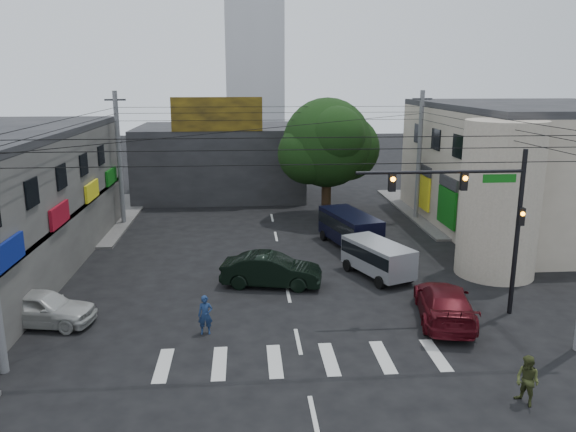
{
  "coord_description": "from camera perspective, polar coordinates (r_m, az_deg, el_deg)",
  "views": [
    {
      "loc": [
        -1.98,
        -23.02,
        10.02
      ],
      "look_at": [
        0.15,
        4.0,
        3.34
      ],
      "focal_mm": 35.0,
      "sensor_mm": 36.0,
      "label": 1
    }
  ],
  "objects": [
    {
      "name": "pedestrian_olive",
      "position": [
        19.74,
        23.14,
        -15.14
      ],
      "size": [
        1.28,
        1.25,
        1.64
      ],
      "primitive_type": "imported",
      "rotation": [
        0.0,
        0.0,
        -1.12
      ],
      "color": "#363D1C",
      "rests_on": "ground"
    },
    {
      "name": "silver_minivan",
      "position": [
        29.31,
        9.1,
        -4.43
      ],
      "size": [
        5.5,
        4.77,
        1.83
      ],
      "primitive_type": null,
      "rotation": [
        0.0,
        0.0,
        1.96
      ],
      "color": "gray",
      "rests_on": "ground"
    },
    {
      "name": "street_tree",
      "position": [
        40.72,
        3.99,
        7.41
      ],
      "size": [
        6.4,
        6.4,
        8.7
      ],
      "color": "black",
      "rests_on": "ground"
    },
    {
      "name": "ground",
      "position": [
        25.18,
        0.37,
        -9.6
      ],
      "size": [
        160.0,
        160.0,
        0.0
      ],
      "primitive_type": "plane",
      "color": "black",
      "rests_on": "ground"
    },
    {
      "name": "white_compact",
      "position": [
        25.69,
        -23.81,
        -8.52
      ],
      "size": [
        3.35,
        5.07,
        1.51
      ],
      "primitive_type": "imported",
      "rotation": [
        0.0,
        0.0,
        1.39
      ],
      "color": "#B2B2AE",
      "rests_on": "ground"
    },
    {
      "name": "utility_pole_far_right",
      "position": [
        41.32,
        13.18,
        5.95
      ],
      "size": [
        0.32,
        0.32,
        9.2
      ],
      "primitive_type": "cylinder",
      "color": "#59595B",
      "rests_on": "ground"
    },
    {
      "name": "sidewalk_far_right",
      "position": [
        46.69,
        20.94,
        0.62
      ],
      "size": [
        16.0,
        16.0,
        0.15
      ],
      "primitive_type": "cube",
      "color": "#514F4C",
      "rests_on": "ground"
    },
    {
      "name": "dark_sedan",
      "position": [
        27.77,
        -1.7,
        -5.52
      ],
      "size": [
        3.56,
        5.56,
        1.62
      ],
      "primitive_type": "imported",
      "rotation": [
        0.0,
        0.0,
        1.38
      ],
      "color": "black",
      "rests_on": "ground"
    },
    {
      "name": "corner_column",
      "position": [
        30.57,
        20.72,
        1.59
      ],
      "size": [
        4.0,
        4.0,
        8.0
      ],
      "primitive_type": "cylinder",
      "color": "gray",
      "rests_on": "ground"
    },
    {
      "name": "traffic_gantry",
      "position": [
        24.65,
        19.04,
        0.93
      ],
      "size": [
        7.1,
        0.35,
        7.2
      ],
      "color": "black",
      "rests_on": "ground"
    },
    {
      "name": "sidewalk_far_left",
      "position": [
        45.14,
        -25.17,
        -0.21
      ],
      "size": [
        16.0,
        16.0,
        0.15
      ],
      "primitive_type": "cube",
      "color": "#514F4C",
      "rests_on": "ground"
    },
    {
      "name": "navy_van",
      "position": [
        34.28,
        6.3,
        -1.43
      ],
      "size": [
        6.17,
        4.56,
        2.07
      ],
      "primitive_type": null,
      "rotation": [
        0.0,
        0.0,
        1.83
      ],
      "color": "black",
      "rests_on": "ground"
    },
    {
      "name": "utility_pole_far_left",
      "position": [
        40.3,
        -16.76,
        5.54
      ],
      "size": [
        0.32,
        0.32,
        9.2
      ],
      "primitive_type": "cylinder",
      "color": "#59595B",
      "rests_on": "ground"
    },
    {
      "name": "maroon_sedan",
      "position": [
        24.91,
        15.6,
        -8.48
      ],
      "size": [
        4.21,
        6.15,
        1.54
      ],
      "primitive_type": "imported",
      "rotation": [
        0.0,
        0.0,
        2.94
      ],
      "color": "#490A12",
      "rests_on": "ground"
    },
    {
      "name": "billboard",
      "position": [
        44.25,
        -7.24,
        10.22
      ],
      "size": [
        7.0,
        0.3,
        2.6
      ],
      "primitive_type": "cube",
      "color": "olive",
      "rests_on": "building_far"
    },
    {
      "name": "building_right",
      "position": [
        41.62,
        24.3,
        4.31
      ],
      "size": [
        14.0,
        18.0,
        8.0
      ],
      "primitive_type": "cube",
      "color": "gray",
      "rests_on": "ground"
    },
    {
      "name": "building_far",
      "position": [
        49.56,
        -6.84,
        5.61
      ],
      "size": [
        14.0,
        10.0,
        6.0
      ],
      "primitive_type": "cube",
      "color": "#232326",
      "rests_on": "ground"
    },
    {
      "name": "traffic_officer",
      "position": [
        23.01,
        -8.39,
        -9.91
      ],
      "size": [
        0.6,
        0.41,
        1.61
      ],
      "primitive_type": "imported",
      "rotation": [
        0.0,
        0.0,
        0.02
      ],
      "color": "navy",
      "rests_on": "ground"
    }
  ]
}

